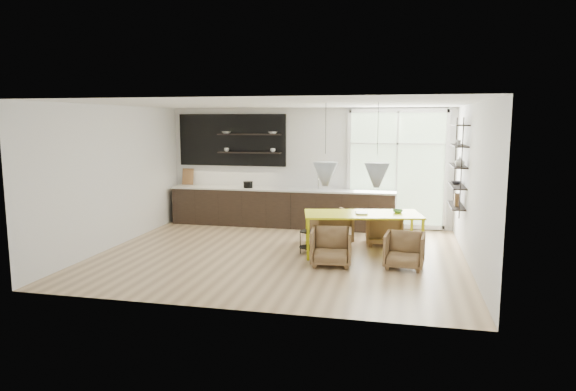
% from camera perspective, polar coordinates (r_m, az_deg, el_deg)
% --- Properties ---
extents(room, '(7.02, 6.01, 2.91)m').
position_cam_1_polar(room, '(10.74, 3.46, 2.28)').
color(room, '#D1B083').
rests_on(room, ground).
extents(kitchen_run, '(5.54, 0.69, 2.75)m').
position_cam_1_polar(kitchen_run, '(12.66, -1.12, -0.74)').
color(kitchen_run, black).
rests_on(kitchen_run, ground).
extents(right_shelving, '(0.26, 1.22, 1.90)m').
position_cam_1_polar(right_shelving, '(10.72, 18.38, 2.88)').
color(right_shelving, black).
rests_on(right_shelving, ground).
extents(dining_table, '(2.38, 1.43, 0.81)m').
position_cam_1_polar(dining_table, '(10.04, 8.28, -2.28)').
color(dining_table, '#D6D80C').
rests_on(dining_table, ground).
extents(armchair_back_left, '(1.06, 1.07, 0.73)m').
position_cam_1_polar(armchair_back_left, '(10.92, 4.71, -3.45)').
color(armchair_back_left, brown).
rests_on(armchair_back_left, ground).
extents(armchair_back_right, '(0.81, 0.83, 0.69)m').
position_cam_1_polar(armchair_back_right, '(11.00, 10.61, -3.59)').
color(armchair_back_right, brown).
rests_on(armchair_back_right, ground).
extents(armchair_front_left, '(0.79, 0.80, 0.67)m').
position_cam_1_polar(armchair_front_left, '(9.33, 4.82, -5.68)').
color(armchair_front_left, brown).
rests_on(armchair_front_left, ground).
extents(armchair_front_right, '(0.74, 0.76, 0.63)m').
position_cam_1_polar(armchair_front_right, '(9.34, 12.80, -5.98)').
color(armchair_front_right, brown).
rests_on(armchair_front_right, ground).
extents(wire_stool, '(0.35, 0.35, 0.45)m').
position_cam_1_polar(wire_stool, '(10.11, 2.26, -4.84)').
color(wire_stool, black).
rests_on(wire_stool, ground).
extents(table_book, '(0.27, 0.33, 0.03)m').
position_cam_1_polar(table_book, '(9.97, 7.53, -1.93)').
color(table_book, white).
rests_on(table_book, dining_table).
extents(table_bowl, '(0.26, 0.26, 0.06)m').
position_cam_1_polar(table_bowl, '(10.21, 12.10, -1.72)').
color(table_bowl, '#558B53').
rests_on(table_bowl, dining_table).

